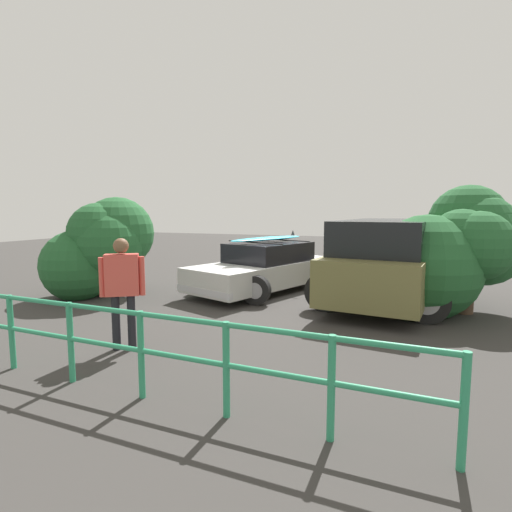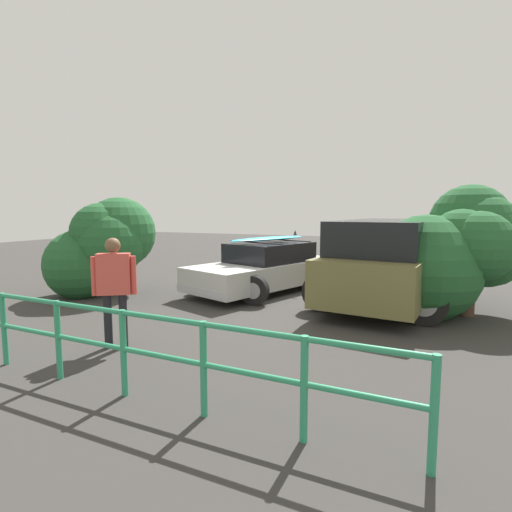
# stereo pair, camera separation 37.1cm
# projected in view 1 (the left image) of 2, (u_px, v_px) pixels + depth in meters

# --- Properties ---
(ground_plane) EXTENTS (44.00, 44.00, 0.02)m
(ground_plane) POSITION_uv_depth(u_px,v_px,m) (290.00, 292.00, 9.98)
(ground_plane) COLOR #383533
(ground_plane) RESTS_ON ground
(sedan_car) EXTENTS (3.10, 4.56, 1.50)m
(sedan_car) POSITION_uv_depth(u_px,v_px,m) (266.00, 268.00, 10.13)
(sedan_car) COLOR silver
(sedan_car) RESTS_ON ground
(suv_car) EXTENTS (3.02, 4.99, 1.82)m
(suv_car) POSITION_uv_depth(u_px,v_px,m) (387.00, 260.00, 8.80)
(suv_car) COLOR brown
(suv_car) RESTS_ON ground
(person_bystander) EXTENTS (0.55, 0.41, 1.63)m
(person_bystander) POSITION_uv_depth(u_px,v_px,m) (122.00, 283.00, 5.76)
(person_bystander) COLOR black
(person_bystander) RESTS_ON ground
(railing_fence) EXTENTS (7.29, 0.32, 0.96)m
(railing_fence) POSITION_uv_depth(u_px,v_px,m) (104.00, 337.00, 4.48)
(railing_fence) COLOR #2D9366
(railing_fence) RESTS_ON ground
(bush_near_left) EXTENTS (2.31, 2.36, 2.43)m
(bush_near_left) POSITION_uv_depth(u_px,v_px,m) (101.00, 245.00, 9.36)
(bush_near_left) COLOR #4C3828
(bush_near_left) RESTS_ON ground
(bush_near_right) EXTENTS (2.88, 2.61, 2.65)m
(bush_near_right) POSITION_uv_depth(u_px,v_px,m) (457.00, 248.00, 7.81)
(bush_near_right) COLOR #4C3828
(bush_near_right) RESTS_ON ground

